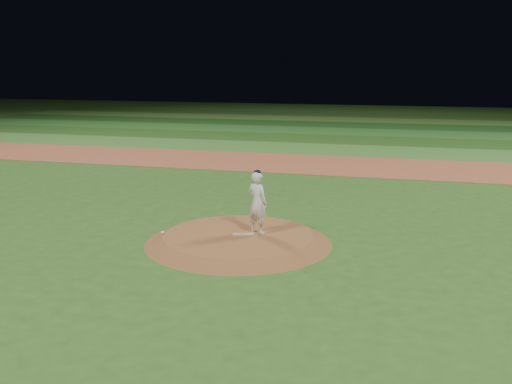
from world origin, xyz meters
TOP-DOWN VIEW (x-y plane):
  - ground at (0.00, 0.00)m, footprint 120.00×120.00m
  - infield_dirt_band at (0.00, 14.00)m, footprint 70.00×6.00m
  - outfield_stripe_0 at (0.00, 19.50)m, footprint 70.00×5.00m
  - outfield_stripe_1 at (0.00, 24.50)m, footprint 70.00×5.00m
  - outfield_stripe_2 at (0.00, 29.50)m, footprint 70.00×5.00m
  - outfield_stripe_3 at (0.00, 34.50)m, footprint 70.00×5.00m
  - outfield_stripe_4 at (0.00, 39.50)m, footprint 70.00×5.00m
  - outfield_stripe_5 at (0.00, 44.50)m, footprint 70.00×5.00m
  - pitchers_mound at (0.00, 0.00)m, footprint 5.50×5.50m
  - pitching_rubber at (0.14, 0.01)m, footprint 0.64×0.35m
  - rosin_bag at (-2.21, -0.48)m, footprint 0.11×0.11m
  - pitcher_on_mound at (0.50, 0.29)m, footprint 0.80×0.68m

SIDE VIEW (x-z plane):
  - ground at x=0.00m, z-range 0.00..0.00m
  - outfield_stripe_0 at x=0.00m, z-range 0.00..0.02m
  - outfield_stripe_1 at x=0.00m, z-range 0.00..0.02m
  - outfield_stripe_2 at x=0.00m, z-range 0.00..0.02m
  - outfield_stripe_3 at x=0.00m, z-range 0.00..0.02m
  - outfield_stripe_4 at x=0.00m, z-range 0.00..0.02m
  - outfield_stripe_5 at x=0.00m, z-range 0.00..0.02m
  - infield_dirt_band at x=0.00m, z-range 0.00..0.02m
  - pitchers_mound at x=0.00m, z-range 0.00..0.25m
  - pitching_rubber at x=0.14m, z-range 0.25..0.28m
  - rosin_bag at x=-2.21m, z-range 0.25..0.31m
  - pitcher_on_mound at x=0.50m, z-range 0.23..2.15m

